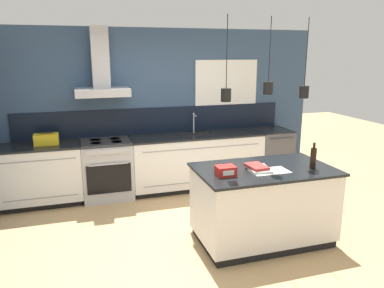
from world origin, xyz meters
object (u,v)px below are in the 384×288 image
object	(u,v)px
oven_range	(107,169)
bottle_on_island	(313,158)
book_stack	(258,168)
yellow_toolbox	(46,139)
red_supply_box	(226,171)
dishwasher	(271,155)

from	to	relation	value
oven_range	bottle_on_island	world-z (taller)	bottle_on_island
book_stack	yellow_toolbox	xyz separation A→B (m)	(-2.38, 2.03, 0.05)
bottle_on_island	red_supply_box	distance (m)	1.06
dishwasher	book_stack	size ratio (longest dim) A/B	2.59
book_stack	oven_range	bearing A→B (deg)	127.21
oven_range	yellow_toolbox	world-z (taller)	yellow_toolbox
bottle_on_island	red_supply_box	world-z (taller)	bottle_on_island
dishwasher	bottle_on_island	bearing A→B (deg)	-107.49
bottle_on_island	book_stack	bearing A→B (deg)	169.06
dishwasher	yellow_toolbox	bearing A→B (deg)	180.00
oven_range	red_supply_box	xyz separation A→B (m)	(1.12, -2.08, 0.51)
book_stack	dishwasher	bearing A→B (deg)	57.08
oven_range	dishwasher	xyz separation A→B (m)	(2.85, 0.00, -0.00)
oven_range	book_stack	bearing A→B (deg)	-52.79
yellow_toolbox	dishwasher	bearing A→B (deg)	-0.00
oven_range	yellow_toolbox	bearing A→B (deg)	179.70
oven_range	red_supply_box	bearing A→B (deg)	-61.78
oven_range	red_supply_box	size ratio (longest dim) A/B	4.34
bottle_on_island	yellow_toolbox	bearing A→B (deg)	144.47
oven_range	book_stack	xyz separation A→B (m)	(1.54, -2.03, 0.48)
red_supply_box	oven_range	bearing A→B (deg)	118.22
red_supply_box	yellow_toolbox	world-z (taller)	yellow_toolbox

